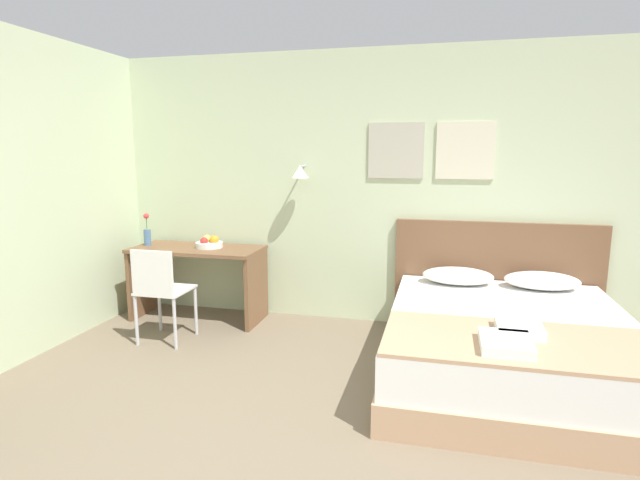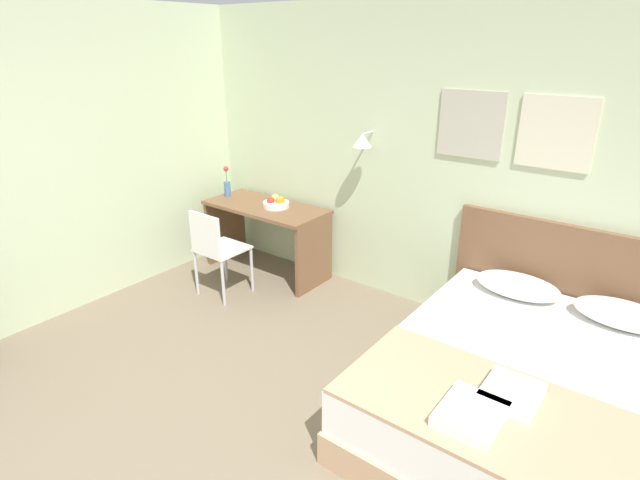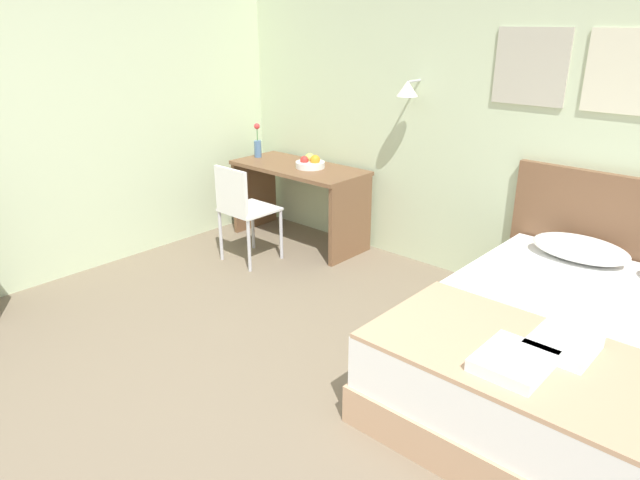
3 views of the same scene
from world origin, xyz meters
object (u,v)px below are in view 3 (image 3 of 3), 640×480
Objects in this scene: fruit_bowl at (310,163)px; throw_blanket at (549,365)px; pillow_left at (580,249)px; desk_chair at (242,206)px; flower_vase at (258,145)px; desk at (299,188)px; folded_towel_near_foot at (563,345)px; bed at (585,361)px; folded_towel_mid_bed at (514,361)px.

throw_blanket is at bearing -26.22° from fruit_bowl.
fruit_bowl reaches higher than pillow_left.
flower_vase is (-0.55, 0.70, 0.34)m from desk_chair.
desk is (-2.54, -0.05, -0.06)m from pillow_left.
folded_towel_near_foot is 0.94× the size of flower_vase.
flower_vase reaches higher than desk.
desk_chair is 3.24× the size of fruit_bowl.
desk_chair is (-2.90, 0.63, -0.00)m from throw_blanket.
fruit_bowl is at bearing -179.33° from pillow_left.
pillow_left is 1.89× the size of flower_vase.
fruit_bowl is at bearing 11.77° from desk.
flower_vase reaches higher than folded_towel_near_foot.
folded_towel_near_foot is at bearing -19.02° from flower_vase.
folded_towel_near_foot is at bearing -23.76° from fruit_bowl.
folded_towel_near_foot is (0.00, -0.45, 0.31)m from bed.
throw_blanket is at bearing -12.35° from desk_chair.
pillow_left is 2.54m from desk.
pillow_left is 2.65m from desk_chair.
desk is at bearing 0.83° from flower_vase.
desk_chair is at bearing -90.09° from desk.
bed is 6.21× the size of flower_vase.
folded_towel_near_foot and folded_towel_mid_bed have the same top height.
throw_blanket is 0.19m from folded_towel_mid_bed.
bed is 3.57m from flower_vase.
desk_chair reaches higher than bed.
pillow_left is at bearing 98.87° from folded_towel_mid_bed.
fruit_bowl is at bearing 164.51° from bed.
folded_towel_mid_bed is at bearing -15.61° from desk_chair.
desk_chair is at bearing -51.84° from flower_vase.
bed is 1.58× the size of desk.
desk is at bearing 151.94° from folded_towel_mid_bed.
desk reaches higher than folded_towel_mid_bed.
bed is 5.79× the size of folded_towel_mid_bed.
folded_towel_near_foot reaches higher than throw_blanket.
throw_blanket is 3.10m from fruit_bowl.
fruit_bowl is at bearing 2.86° from flower_vase.
throw_blanket is 2.96m from desk_chair.
folded_towel_mid_bed is 2.89m from desk_chair.
folded_towel_mid_bed is at bearing -98.63° from bed.
desk_chair is at bearing 179.26° from bed.
fruit_bowl is at bearing 150.43° from folded_towel_mid_bed.
fruit_bowl is (0.12, 0.73, 0.26)m from desk_chair.
flower_vase is (-3.33, 1.47, 0.29)m from folded_towel_mid_bed.
desk_chair is (-0.00, -0.71, -0.00)m from desk.
pillow_left is at bearing 104.20° from throw_blanket.
flower_vase is at bearing 167.96° from bed.
folded_towel_near_foot is at bearing 89.57° from throw_blanket.
throw_blanket is 1.96× the size of desk_chair.
bed is at bearing -0.74° from desk_chair.
pillow_left reaches higher than bed.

